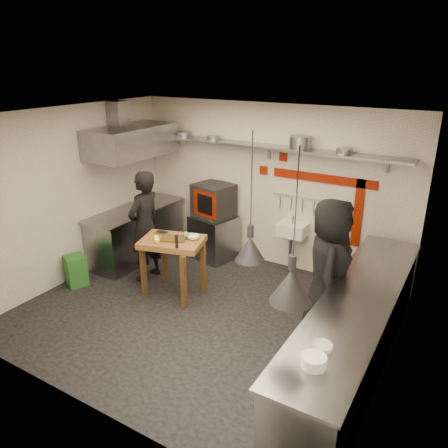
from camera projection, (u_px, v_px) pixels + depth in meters
The scene contains 47 objects.
floor at pixel (202, 314), 6.30m from camera, with size 5.00×5.00×0.00m, color black.
ceiling at pixel (198, 116), 5.31m from camera, with size 5.00×5.00×0.00m, color beige.
wall_back at pixel (269, 187), 7.49m from camera, with size 5.00×0.04×2.80m, color silver.
wall_front at pixel (77, 291), 4.12m from camera, with size 5.00×0.04×2.80m, color silver.
wall_left at pixel (71, 195), 7.01m from camera, with size 0.04×4.20×2.80m, color silver.
wall_right at pixel (397, 267), 4.60m from camera, with size 0.04×4.20×2.80m, color silver.
red_band_horiz at pixel (323, 178), 6.92m from camera, with size 1.70×0.02×0.14m, color #721403.
red_band_vert at pixel (358, 213), 6.80m from camera, with size 0.14×0.02×1.10m, color #721403.
red_tile_a at pixel (283, 157), 7.16m from camera, with size 0.14×0.02×0.14m, color #721403.
red_tile_b at pixel (264, 170), 7.42m from camera, with size 0.14×0.02×0.14m, color #721403.
back_shelf at pixel (266, 147), 7.09m from camera, with size 4.60×0.34×0.04m, color slate.
shelf_bracket_left at pixel (177, 141), 8.16m from camera, with size 0.04×0.06×0.24m, color slate.
shelf_bracket_mid at pixel (269, 151), 7.24m from camera, with size 0.04×0.06×0.24m, color slate.
shelf_bracket_right at pixel (388, 164), 6.33m from camera, with size 0.04×0.06×0.24m, color slate.
pan_far_left at pixel (184, 134), 7.85m from camera, with size 0.28×0.28×0.09m, color slate.
pan_mid_left at pixel (213, 138), 7.55m from camera, with size 0.22×0.22×0.07m, color slate.
stock_pot at pixel (300, 143), 6.76m from camera, with size 0.33×0.33×0.20m, color slate.
pan_right at pixel (344, 151), 6.45m from camera, with size 0.24×0.24×0.08m, color slate.
oven_stand at pixel (214, 237), 7.99m from camera, with size 0.72×0.66×0.80m, color slate.
combi_oven at pixel (214, 200), 7.81m from camera, with size 0.63×0.58×0.58m, color black.
oven_door at pixel (205, 204), 7.59m from camera, with size 0.53×0.03×0.46m, color #721403.
oven_glass at pixel (205, 205), 7.57m from camera, with size 0.36×0.02×0.34m, color black.
hand_sink at pixel (293, 230), 7.30m from camera, with size 0.46×0.34×0.22m, color silver.
sink_tap at pixel (293, 220), 7.24m from camera, with size 0.03×0.03×0.14m, color slate.
sink_drain at pixel (290, 254), 7.42m from camera, with size 0.06×0.06×0.66m, color slate.
utensil_rail at pixel (298, 197), 7.22m from camera, with size 0.02×0.02×0.90m, color slate.
counter_right at pixel (355, 333), 5.11m from camera, with size 0.70×3.80×0.90m, color slate.
counter_right_top at pixel (359, 298), 4.94m from camera, with size 0.76×3.90×0.03m, color slate.
plate_stack at pixel (314, 361), 3.80m from camera, with size 0.22×0.22×0.11m, color silver.
small_bowl_right at pixel (322, 346), 4.05m from camera, with size 0.20×0.20×0.05m, color silver.
counter_left at pixel (136, 233), 8.02m from camera, with size 0.70×1.90×0.90m, color slate.
counter_left_top at pixel (134, 210), 7.85m from camera, with size 0.76×2.00×0.03m, color slate.
extractor_hood at pixel (131, 141), 7.39m from camera, with size 0.78×1.60×0.50m, color slate.
hood_duct at pixel (118, 116), 7.37m from camera, with size 0.28×0.28×0.50m, color slate.
green_bin at pixel (76, 270), 7.06m from camera, with size 0.30×0.30×0.50m, color #236123.
prep_table at pixel (173, 267), 6.71m from camera, with size 0.92×0.64×0.92m, color brown, non-canonical shape.
cutting_board at pixel (173, 239), 6.54m from camera, with size 0.37×0.26×0.03m, color #4D3216.
pepper_mill at pixel (177, 241), 6.21m from camera, with size 0.04×0.04×0.20m, color black.
lemon_a at pixel (156, 238), 6.50m from camera, with size 0.07×0.07×0.07m, color #F9FF3C.
lemon_b at pixel (157, 240), 6.41m from camera, with size 0.08×0.08×0.08m, color #F9FF3C.
veg_ball at pixel (186, 235), 6.58m from camera, with size 0.10×0.10×0.10m, color #4A863E.
steel_tray at pixel (162, 233), 6.76m from camera, with size 0.17×0.12×0.03m, color slate.
bowl at pixel (193, 237), 6.54m from camera, with size 0.19×0.19×0.06m, color silver.
heat_lamp_near at pixel (251, 199), 4.53m from camera, with size 0.33×0.33×1.41m, color black, non-canonical shape.
heat_lamp_far at pixel (295, 229), 3.77m from camera, with size 0.39×0.39×1.44m, color black, non-canonical shape.
chef_left at pixel (145, 227), 7.04m from camera, with size 0.67×0.44×1.84m, color black.
chef_right at pixel (329, 269), 5.58m from camera, with size 0.92×0.60×1.88m, color black.
Camera 1 is at (3.06, -4.49, 3.46)m, focal length 35.00 mm.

